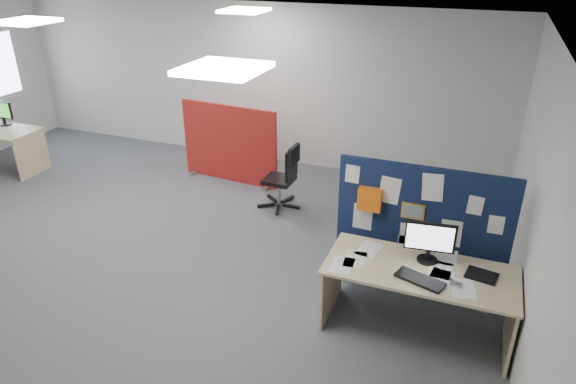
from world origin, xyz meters
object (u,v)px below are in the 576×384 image
(monitor_main, at_px, (430,240))
(second_desk, at_px, (0,138))
(main_desk, at_px, (419,281))
(office_chair, at_px, (285,173))
(navy_divider, at_px, (418,231))
(monitor_second, at_px, (2,112))
(red_divider, at_px, (229,144))

(monitor_main, distance_m, second_desk, 7.46)
(main_desk, bearing_deg, office_chair, 137.71)
(navy_divider, bearing_deg, main_desk, -79.16)
(monitor_second, bearing_deg, office_chair, 5.31)
(office_chair, bearing_deg, red_divider, 155.05)
(navy_divider, height_order, second_desk, navy_divider)
(main_desk, xyz_separation_m, monitor_main, (0.04, 0.13, 0.40))
(red_divider, bearing_deg, monitor_second, -163.88)
(navy_divider, bearing_deg, monitor_main, -72.58)
(red_divider, height_order, second_desk, red_divider)
(navy_divider, height_order, monitor_second, navy_divider)
(navy_divider, height_order, monitor_main, navy_divider)
(monitor_second, bearing_deg, red_divider, 14.51)
(red_divider, bearing_deg, office_chair, -21.50)
(main_desk, bearing_deg, second_desk, 167.36)
(monitor_main, bearing_deg, red_divider, 137.57)
(monitor_main, xyz_separation_m, red_divider, (-3.42, 2.45, -0.34))
(navy_divider, height_order, office_chair, navy_divider)
(monitor_main, bearing_deg, main_desk, -112.93)
(second_desk, height_order, monitor_second, monitor_second)
(second_desk, bearing_deg, monitor_main, -11.62)
(office_chair, bearing_deg, main_desk, -40.98)
(monitor_second, relative_size, office_chair, 0.48)
(monitor_main, height_order, red_divider, red_divider)
(navy_divider, relative_size, second_desk, 1.27)
(monitor_main, height_order, second_desk, monitor_main)
(main_desk, relative_size, monitor_main, 3.76)
(main_desk, height_order, red_divider, red_divider)
(office_chair, bearing_deg, navy_divider, -31.97)
(office_chair, bearing_deg, second_desk, -174.62)
(navy_divider, bearing_deg, monitor_second, 170.76)
(office_chair, bearing_deg, monitor_second, -176.53)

